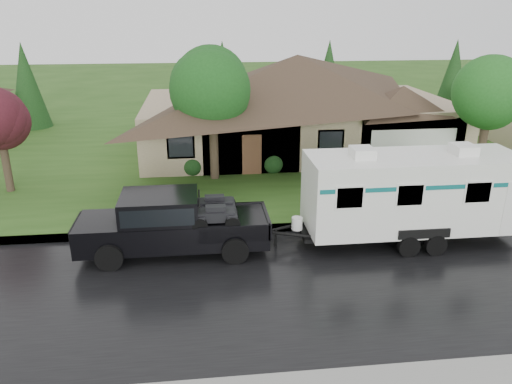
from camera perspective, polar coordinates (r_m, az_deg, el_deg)
ground at (r=18.07m, az=6.56°, el=-7.05°), size 140.00×140.00×0.00m
road at (r=16.36m, az=8.12°, el=-10.19°), size 140.00×8.00×0.01m
curb at (r=20.01m, az=5.14°, el=-3.95°), size 140.00×0.50×0.15m
lawn at (r=31.92m, az=0.59°, el=5.34°), size 140.00×26.00×0.15m
house_main at (r=30.45m, az=5.26°, el=11.30°), size 19.44×10.80×6.90m
tree_left_green at (r=24.47m, az=-5.04°, el=11.87°), size 3.99×3.99×6.61m
tree_right_green at (r=26.74m, az=25.15°, el=9.71°), size 3.57×3.57×5.90m
shrub_row at (r=26.70m, az=6.40°, el=3.53°), size 13.60×1.00×1.00m
pickup_truck at (r=17.87m, az=-9.83°, el=-3.35°), size 6.62×2.52×2.21m
travel_trailer at (r=19.14m, az=17.38°, el=0.05°), size 8.17×2.87×3.67m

